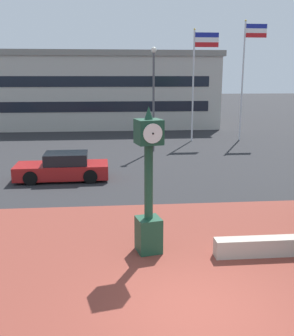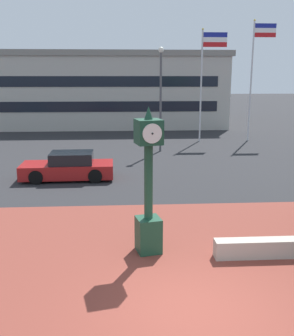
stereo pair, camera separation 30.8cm
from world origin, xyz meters
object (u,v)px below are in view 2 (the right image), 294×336
car_street_near (69,167)px  flagpole_secondary (254,71)px  flagpole_primary (205,74)px  street_clock (148,190)px  street_lamp_post (161,89)px  civic_building (100,88)px

car_street_near → flagpole_secondary: (12.14, 10.58, 4.56)m
flagpole_primary → street_clock: bearing=-105.8°
street_clock → car_street_near: size_ratio=0.93×
street_clock → flagpole_secondary: bearing=52.1°
flagpole_primary → street_lamp_post: flagpole_primary is taller
flagpole_primary → flagpole_secondary: 3.63m
street_clock → car_street_near: (-3.24, 8.09, -1.20)m
flagpole_secondary → civic_building: flagpole_secondary is taller
car_street_near → flagpole_primary: bearing=-40.2°
civic_building → street_clock: bearing=-84.7°
car_street_near → civic_building: size_ratio=0.18×
street_lamp_post → civic_building: bearing=105.3°
flagpole_primary → street_lamp_post: bearing=-132.7°
flagpole_primary → civic_building: bearing=121.7°
flagpole_secondary → street_clock: bearing=-115.5°
civic_building → street_lamp_post: bearing=-74.7°
flagpole_primary → civic_building: flagpole_primary is taller
flagpole_secondary → street_lamp_post: bearing=-151.8°
car_street_near → street_lamp_post: (4.98, 6.73, 3.41)m
car_street_near → street_clock: bearing=-159.5°
flagpole_primary → flagpole_secondary: (3.62, 0.00, 0.24)m
street_clock → civic_building: 32.25m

